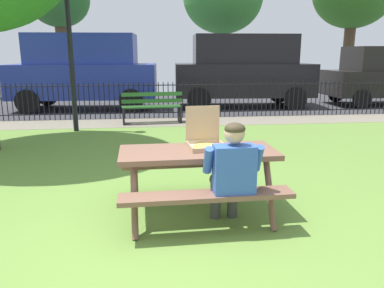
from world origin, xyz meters
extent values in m
cube|color=olive|center=(0.00, 1.81, -0.01)|extent=(28.00, 11.62, 0.02)
cube|color=gray|center=(0.00, 6.92, 0.00)|extent=(28.00, 1.40, 0.01)
cube|color=#38383D|center=(0.00, 10.63, -0.01)|extent=(28.00, 6.04, 0.01)
cube|color=brown|center=(0.41, 0.79, 0.74)|extent=(1.82, 0.80, 0.06)
cube|color=brown|center=(0.42, 0.19, 0.44)|extent=(1.81, 0.33, 0.05)
cube|color=brown|center=(0.39, 1.39, 0.44)|extent=(1.81, 0.33, 0.05)
cylinder|color=brown|center=(-0.32, 0.36, 0.35)|extent=(0.08, 0.44, 0.74)
cylinder|color=brown|center=(-0.34, 1.19, 0.35)|extent=(0.08, 0.44, 0.74)
cylinder|color=brown|center=(1.16, 0.39, 0.35)|extent=(0.08, 0.44, 0.74)
cylinder|color=brown|center=(1.14, 1.22, 0.35)|extent=(0.08, 0.44, 0.74)
cube|color=tan|center=(0.52, 0.86, 0.78)|extent=(0.45, 0.45, 0.01)
cube|color=silver|center=(0.52, 0.86, 0.78)|extent=(0.41, 0.41, 0.00)
cube|color=tan|center=(0.54, 0.66, 0.80)|extent=(0.42, 0.05, 0.04)
cube|color=tan|center=(0.50, 1.06, 0.80)|extent=(0.42, 0.05, 0.04)
cube|color=tan|center=(0.32, 0.84, 0.80)|extent=(0.05, 0.42, 0.04)
cube|color=tan|center=(0.72, 0.87, 0.80)|extent=(0.05, 0.42, 0.04)
cube|color=tan|center=(0.50, 1.07, 1.03)|extent=(0.42, 0.05, 0.42)
cylinder|color=tan|center=(0.52, 0.86, 0.79)|extent=(0.35, 0.35, 0.01)
cylinder|color=#EED04B|center=(0.52, 0.86, 0.80)|extent=(0.33, 0.33, 0.00)
cylinder|color=#3F3F3F|center=(0.59, 0.61, 0.22)|extent=(0.12, 0.12, 0.44)
cylinder|color=#3F3F3F|center=(0.60, 0.40, 0.47)|extent=(0.16, 0.42, 0.15)
cylinder|color=#3F3F3F|center=(0.79, 0.62, 0.22)|extent=(0.12, 0.12, 0.44)
cylinder|color=#3F3F3F|center=(0.80, 0.41, 0.47)|extent=(0.16, 0.42, 0.15)
cube|color=#3359B2|center=(0.70, 0.20, 0.70)|extent=(0.43, 0.23, 0.52)
cylinder|color=#3359B2|center=(0.44, 0.24, 0.80)|extent=(0.10, 0.21, 0.31)
cylinder|color=#3359B2|center=(0.96, 0.25, 0.80)|extent=(0.10, 0.21, 0.31)
sphere|color=tan|center=(0.70, 0.22, 1.08)|extent=(0.21, 0.21, 0.21)
ellipsoid|color=#3A3220|center=(0.70, 0.21, 1.13)|extent=(0.21, 0.20, 0.12)
cylinder|color=black|center=(0.00, 7.62, 0.95)|extent=(22.05, 0.03, 0.03)
cylinder|color=black|center=(0.00, 7.62, 0.16)|extent=(22.05, 0.03, 0.03)
cylinder|color=black|center=(-4.21, 7.62, 0.52)|extent=(0.02, 0.02, 1.04)
cylinder|color=black|center=(-4.07, 7.62, 0.52)|extent=(0.02, 0.02, 1.04)
cylinder|color=black|center=(-3.93, 7.62, 0.52)|extent=(0.02, 0.02, 1.04)
cylinder|color=black|center=(-3.79, 7.62, 0.52)|extent=(0.02, 0.02, 1.04)
cylinder|color=black|center=(-3.65, 7.62, 0.52)|extent=(0.02, 0.02, 1.04)
cylinder|color=black|center=(-3.51, 7.62, 0.52)|extent=(0.02, 0.02, 1.04)
cylinder|color=black|center=(-3.37, 7.62, 0.52)|extent=(0.02, 0.02, 1.04)
cylinder|color=black|center=(-3.23, 7.62, 0.52)|extent=(0.02, 0.02, 1.04)
cylinder|color=black|center=(-3.09, 7.62, 0.52)|extent=(0.02, 0.02, 1.04)
cylinder|color=black|center=(-2.95, 7.62, 0.52)|extent=(0.02, 0.02, 1.04)
cylinder|color=black|center=(-2.81, 7.62, 0.52)|extent=(0.02, 0.02, 1.04)
cylinder|color=black|center=(-2.67, 7.62, 0.52)|extent=(0.02, 0.02, 1.04)
cylinder|color=black|center=(-2.53, 7.62, 0.52)|extent=(0.02, 0.02, 1.04)
cylinder|color=black|center=(-2.39, 7.62, 0.52)|extent=(0.02, 0.02, 1.04)
cylinder|color=black|center=(-2.25, 7.62, 0.52)|extent=(0.02, 0.02, 1.04)
cylinder|color=black|center=(-2.11, 7.62, 0.52)|extent=(0.02, 0.02, 1.04)
cylinder|color=black|center=(-1.97, 7.62, 0.52)|extent=(0.02, 0.02, 1.04)
cylinder|color=black|center=(-1.83, 7.62, 0.52)|extent=(0.02, 0.02, 1.04)
cylinder|color=black|center=(-1.69, 7.62, 0.52)|extent=(0.02, 0.02, 1.04)
cylinder|color=black|center=(-1.55, 7.62, 0.52)|extent=(0.02, 0.02, 1.04)
cylinder|color=black|center=(-1.40, 7.62, 0.52)|extent=(0.02, 0.02, 1.04)
cylinder|color=black|center=(-1.26, 7.62, 0.52)|extent=(0.02, 0.02, 1.04)
cylinder|color=black|center=(-1.12, 7.62, 0.52)|extent=(0.02, 0.02, 1.04)
cylinder|color=black|center=(-0.98, 7.62, 0.52)|extent=(0.02, 0.02, 1.04)
cylinder|color=black|center=(-0.84, 7.62, 0.52)|extent=(0.02, 0.02, 1.04)
cylinder|color=black|center=(-0.70, 7.62, 0.52)|extent=(0.02, 0.02, 1.04)
cylinder|color=black|center=(-0.56, 7.62, 0.52)|extent=(0.02, 0.02, 1.04)
cylinder|color=black|center=(-0.42, 7.62, 0.52)|extent=(0.02, 0.02, 1.04)
cylinder|color=black|center=(-0.28, 7.62, 0.52)|extent=(0.02, 0.02, 1.04)
cylinder|color=black|center=(-0.14, 7.62, 0.52)|extent=(0.02, 0.02, 1.04)
cylinder|color=black|center=(0.00, 7.62, 0.52)|extent=(0.02, 0.02, 1.04)
cylinder|color=black|center=(0.14, 7.62, 0.52)|extent=(0.02, 0.02, 1.04)
cylinder|color=black|center=(0.28, 7.62, 0.52)|extent=(0.02, 0.02, 1.04)
cylinder|color=black|center=(0.42, 7.62, 0.52)|extent=(0.02, 0.02, 1.04)
cylinder|color=black|center=(0.56, 7.62, 0.52)|extent=(0.02, 0.02, 1.04)
cylinder|color=black|center=(0.70, 7.62, 0.52)|extent=(0.02, 0.02, 1.04)
cylinder|color=black|center=(0.84, 7.62, 0.52)|extent=(0.02, 0.02, 1.04)
cylinder|color=black|center=(0.98, 7.62, 0.52)|extent=(0.02, 0.02, 1.04)
cylinder|color=black|center=(1.12, 7.62, 0.52)|extent=(0.02, 0.02, 1.04)
cylinder|color=black|center=(1.26, 7.62, 0.52)|extent=(0.02, 0.02, 1.04)
cylinder|color=black|center=(1.40, 7.62, 0.52)|extent=(0.02, 0.02, 1.04)
cylinder|color=black|center=(1.55, 7.62, 0.52)|extent=(0.02, 0.02, 1.04)
cylinder|color=black|center=(1.69, 7.62, 0.52)|extent=(0.02, 0.02, 1.04)
cylinder|color=black|center=(1.83, 7.62, 0.52)|extent=(0.02, 0.02, 1.04)
cylinder|color=black|center=(1.97, 7.62, 0.52)|extent=(0.02, 0.02, 1.04)
cylinder|color=black|center=(2.11, 7.62, 0.52)|extent=(0.02, 0.02, 1.04)
cylinder|color=black|center=(2.25, 7.62, 0.52)|extent=(0.02, 0.02, 1.04)
cylinder|color=black|center=(2.39, 7.62, 0.52)|extent=(0.02, 0.02, 1.04)
cylinder|color=black|center=(2.53, 7.62, 0.52)|extent=(0.02, 0.02, 1.04)
cylinder|color=black|center=(2.67, 7.62, 0.52)|extent=(0.02, 0.02, 1.04)
cylinder|color=black|center=(2.81, 7.62, 0.52)|extent=(0.02, 0.02, 1.04)
cylinder|color=black|center=(2.95, 7.62, 0.52)|extent=(0.02, 0.02, 1.04)
cylinder|color=black|center=(3.09, 7.62, 0.52)|extent=(0.02, 0.02, 1.04)
cylinder|color=black|center=(3.23, 7.62, 0.52)|extent=(0.02, 0.02, 1.04)
cylinder|color=black|center=(3.37, 7.62, 0.52)|extent=(0.02, 0.02, 1.04)
cylinder|color=black|center=(3.51, 7.62, 0.52)|extent=(0.02, 0.02, 1.04)
cylinder|color=black|center=(3.65, 7.62, 0.52)|extent=(0.02, 0.02, 1.04)
cylinder|color=black|center=(3.79, 7.62, 0.52)|extent=(0.02, 0.02, 1.04)
cylinder|color=black|center=(3.93, 7.62, 0.52)|extent=(0.02, 0.02, 1.04)
cylinder|color=black|center=(4.07, 7.62, 0.52)|extent=(0.02, 0.02, 1.04)
cylinder|color=black|center=(4.21, 7.62, 0.52)|extent=(0.02, 0.02, 1.04)
cylinder|color=black|center=(4.35, 7.62, 0.52)|extent=(0.02, 0.02, 1.04)
cylinder|color=black|center=(4.50, 7.62, 0.52)|extent=(0.02, 0.02, 1.04)
cylinder|color=black|center=(4.64, 7.62, 0.52)|extent=(0.02, 0.02, 1.04)
cylinder|color=black|center=(4.78, 7.62, 0.52)|extent=(0.02, 0.02, 1.04)
cylinder|color=black|center=(4.92, 7.62, 0.52)|extent=(0.02, 0.02, 1.04)
cylinder|color=black|center=(5.06, 7.62, 0.52)|extent=(0.02, 0.02, 1.04)
cylinder|color=black|center=(5.20, 7.62, 0.52)|extent=(0.02, 0.02, 1.04)
cylinder|color=black|center=(5.34, 7.62, 0.52)|extent=(0.02, 0.02, 1.04)
cylinder|color=black|center=(5.48, 7.62, 0.52)|extent=(0.02, 0.02, 1.04)
cylinder|color=black|center=(5.62, 7.62, 0.52)|extent=(0.02, 0.02, 1.04)
cylinder|color=black|center=(5.76, 7.62, 0.52)|extent=(0.02, 0.02, 1.04)
cylinder|color=black|center=(5.90, 7.62, 0.52)|extent=(0.02, 0.02, 1.04)
cylinder|color=black|center=(6.04, 7.62, 0.52)|extent=(0.02, 0.02, 1.04)
cylinder|color=black|center=(6.18, 7.62, 0.52)|extent=(0.02, 0.02, 1.04)
cylinder|color=black|center=(6.32, 7.62, 0.52)|extent=(0.02, 0.02, 1.04)
cylinder|color=black|center=(6.46, 7.62, 0.52)|extent=(0.02, 0.02, 1.04)
cylinder|color=black|center=(6.60, 7.62, 0.52)|extent=(0.02, 0.02, 1.04)
cylinder|color=black|center=(6.74, 7.62, 0.52)|extent=(0.02, 0.02, 1.04)
cylinder|color=black|center=(6.88, 7.62, 0.52)|extent=(0.02, 0.02, 1.04)
cylinder|color=black|center=(7.02, 7.62, 0.52)|extent=(0.02, 0.02, 1.04)
cube|color=#285A25|center=(-0.08, 6.98, 0.44)|extent=(1.60, 0.23, 0.04)
cube|color=#285A25|center=(-0.07, 6.85, 0.44)|extent=(1.60, 0.23, 0.04)
cube|color=#285A25|center=(-0.06, 6.71, 0.44)|extent=(1.60, 0.23, 0.04)
cube|color=#285A25|center=(-0.05, 6.65, 0.62)|extent=(1.60, 0.19, 0.11)
cube|color=#285A25|center=(-0.05, 6.65, 0.80)|extent=(1.60, 0.19, 0.11)
cube|color=black|center=(0.69, 6.86, 0.22)|extent=(0.09, 0.44, 0.44)
cube|color=black|center=(-0.82, 6.73, 0.22)|extent=(0.09, 0.44, 0.44)
cylinder|color=black|center=(-1.93, 5.93, 1.95)|extent=(0.12, 0.12, 3.90)
cube|color=navy|center=(-2.24, 9.68, 0.95)|extent=(4.80, 2.21, 1.10)
cube|color=navy|center=(-2.24, 9.68, 1.98)|extent=(3.49, 1.91, 0.96)
cube|color=#262D38|center=(-1.14, 9.62, 1.98)|extent=(0.13, 1.67, 0.82)
cylinder|color=black|center=(-0.70, 8.62, 0.38)|extent=(0.76, 0.15, 0.76)
cylinder|color=black|center=(-0.59, 10.57, 0.38)|extent=(0.76, 0.15, 0.76)
cylinder|color=black|center=(-3.89, 8.79, 0.38)|extent=(0.76, 0.15, 0.76)
cylinder|color=black|center=(-3.78, 10.75, 0.38)|extent=(0.76, 0.15, 0.76)
cube|color=black|center=(3.14, 9.68, 0.95)|extent=(4.80, 2.22, 1.10)
cube|color=black|center=(3.14, 9.68, 1.98)|extent=(3.49, 1.92, 0.96)
cube|color=#262D38|center=(4.24, 9.62, 1.98)|extent=(0.13, 1.67, 0.82)
cylinder|color=black|center=(4.68, 8.61, 0.38)|extent=(0.77, 0.15, 0.76)
cylinder|color=black|center=(4.79, 10.57, 0.38)|extent=(0.77, 0.15, 0.76)
cylinder|color=black|center=(1.49, 8.80, 0.38)|extent=(0.77, 0.15, 0.76)
cylinder|color=black|center=(1.60, 10.75, 0.38)|extent=(0.77, 0.15, 0.76)
cylinder|color=black|center=(7.10, 8.77, 0.32)|extent=(0.64, 0.11, 0.64)
cylinder|color=black|center=(7.11, 10.61, 0.32)|extent=(0.64, 0.11, 0.64)
cylinder|color=brown|center=(-3.91, 14.49, 1.57)|extent=(0.50, 0.50, 3.14)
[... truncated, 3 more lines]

